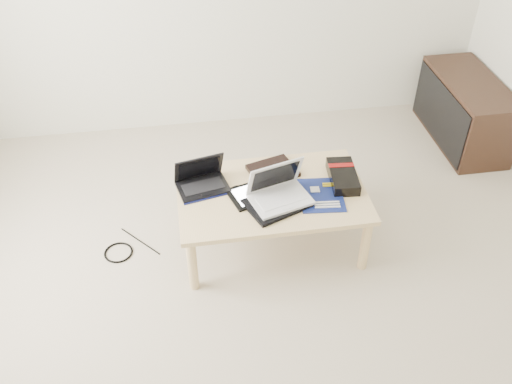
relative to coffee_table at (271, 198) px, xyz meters
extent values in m
plane|color=#BCAF98|center=(-0.13, -0.55, -0.35)|extent=(4.00, 4.00, 0.00)
cube|color=#DBB584|center=(0.00, 0.00, 0.03)|extent=(1.10, 0.70, 0.03)
cylinder|color=#DBB584|center=(-0.50, -0.30, -0.17)|extent=(0.06, 0.06, 0.37)
cylinder|color=#DBB584|center=(0.50, -0.30, -0.17)|extent=(0.06, 0.06, 0.37)
cylinder|color=#DBB584|center=(-0.50, 0.30, -0.17)|extent=(0.06, 0.06, 0.37)
cylinder|color=#DBB584|center=(0.50, 0.30, -0.17)|extent=(0.06, 0.06, 0.37)
cube|color=#372116|center=(1.65, 0.90, -0.10)|extent=(0.40, 0.90, 0.50)
cube|color=black|center=(1.45, 0.90, -0.10)|extent=(0.02, 0.86, 0.44)
cube|color=black|center=(0.04, 0.18, 0.06)|extent=(0.32, 0.29, 0.03)
cube|color=black|center=(-0.39, 0.09, 0.06)|extent=(0.33, 0.26, 0.02)
cube|color=black|center=(-0.39, 0.09, 0.07)|extent=(0.26, 0.16, 0.00)
cube|color=black|center=(-0.38, 0.02, 0.07)|extent=(0.07, 0.04, 0.00)
cube|color=black|center=(-0.41, 0.16, 0.16)|extent=(0.30, 0.14, 0.19)
cube|color=black|center=(-0.41, 0.15, 0.16)|extent=(0.25, 0.11, 0.15)
cube|color=#0C1247|center=(-0.37, 0.00, 0.05)|extent=(0.29, 0.08, 0.01)
cube|color=black|center=(-0.11, -0.01, 0.06)|extent=(0.32, 0.28, 0.01)
cube|color=white|center=(-0.11, -0.01, 0.06)|extent=(0.26, 0.22, 0.00)
cube|color=#B6B6BB|center=(0.08, 0.00, 0.06)|extent=(0.13, 0.24, 0.02)
cube|color=#9D9DA2|center=(0.08, 0.00, 0.07)|extent=(0.10, 0.19, 0.00)
cube|color=black|center=(0.01, -0.12, 0.06)|extent=(0.41, 0.36, 0.02)
cube|color=silver|center=(0.03, -0.11, 0.08)|extent=(0.38, 0.31, 0.02)
cube|color=white|center=(0.03, -0.11, 0.09)|extent=(0.29, 0.20, 0.00)
cube|color=silver|center=(0.06, -0.19, 0.09)|extent=(0.08, 0.05, 0.00)
cube|color=silver|center=(0.01, -0.03, 0.19)|extent=(0.34, 0.17, 0.21)
cube|color=black|center=(0.01, -0.04, 0.19)|extent=(0.28, 0.14, 0.17)
cube|color=#0D1C54|center=(0.28, -0.08, 0.05)|extent=(0.28, 0.33, 0.01)
cube|color=#B6B6BB|center=(0.25, -0.03, 0.06)|extent=(0.06, 0.06, 0.01)
cube|color=gold|center=(0.36, 0.01, 0.06)|extent=(0.10, 0.02, 0.01)
cube|color=gold|center=(0.36, -0.01, 0.06)|extent=(0.10, 0.02, 0.01)
cube|color=silver|center=(0.29, -0.15, 0.06)|extent=(0.15, 0.02, 0.01)
cube|color=silver|center=(0.29, -0.17, 0.06)|extent=(0.15, 0.02, 0.01)
cube|color=silver|center=(0.29, -0.19, 0.06)|extent=(0.15, 0.02, 0.01)
cube|color=black|center=(0.21, -0.12, 0.06)|extent=(0.03, 0.03, 0.01)
cube|color=black|center=(0.44, 0.04, 0.08)|extent=(0.18, 0.32, 0.07)
cube|color=maroon|center=(0.44, 0.10, 0.12)|extent=(0.16, 0.05, 0.00)
torus|color=black|center=(-0.19, 0.03, 0.05)|extent=(0.12, 0.12, 0.01)
torus|color=black|center=(-0.94, 0.04, -0.35)|extent=(0.22, 0.22, 0.01)
cylinder|color=black|center=(-0.81, 0.12, -0.35)|extent=(0.24, 0.27, 0.01)
camera|label=1|loc=(-0.49, -2.52, 2.17)|focal=40.00mm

